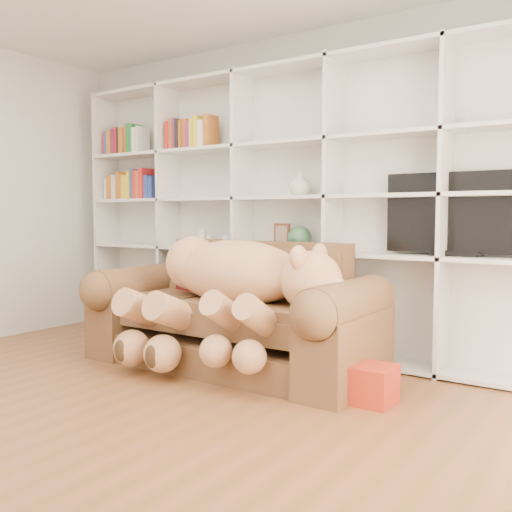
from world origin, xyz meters
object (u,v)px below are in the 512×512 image
Objects in this scene: sofa at (234,320)px; gift_box at (370,384)px; teddy_bear at (230,285)px; tv at (457,215)px.

sofa reaches higher than gift_box.
gift_box is at bearing -10.68° from sofa.
teddy_bear is 1.59× the size of tv.
sofa is 2.22× the size of tv.
sofa is at bearing 169.32° from gift_box.
tv is at bearing 40.25° from teddy_bear.
sofa is 1.40× the size of teddy_bear.
tv is (1.47, 0.69, 0.80)m from sofa.
teddy_bear is at bearing -61.41° from sofa.
sofa is 1.81m from tv.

